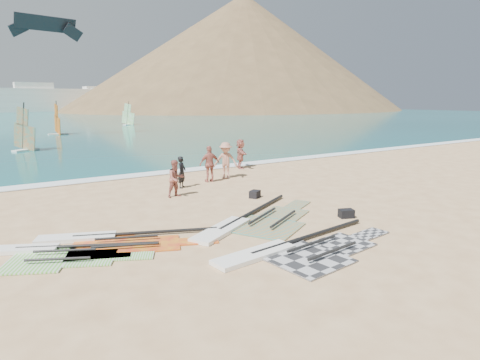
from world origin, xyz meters
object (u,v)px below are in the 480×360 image
rig_red (112,241)px  beachgoer_left (176,179)px  rig_orange (254,222)px  gear_bag_near (255,194)px  rig_green (50,254)px  gear_bag_far (346,213)px  beachgoer_mid (226,160)px  beachgoer_back (210,164)px  rig_grey (298,250)px  person_wetsuit (182,172)px  beachgoer_right (240,154)px

rig_red → beachgoer_left: 5.89m
rig_orange → beachgoer_left: beachgoer_left is taller
gear_bag_near → beachgoer_left: size_ratio=0.30×
rig_green → gear_bag_far: bearing=15.1°
beachgoer_mid → beachgoer_back: beachgoer_mid is taller
rig_orange → beachgoer_mid: (3.38, 7.40, 0.93)m
rig_grey → rig_red: size_ratio=1.16×
person_wetsuit → beachgoer_back: 1.89m
rig_red → rig_grey: bearing=-18.5°
rig_red → person_wetsuit: (5.03, 5.77, 0.71)m
beachgoer_right → beachgoer_mid: bearing=157.1°
person_wetsuit → beachgoer_left: bearing=-165.2°
rig_grey → rig_red: bearing=133.2°
rig_red → beachgoer_right: bearing=62.8°
rig_grey → gear_bag_near: size_ratio=12.13×
rig_green → beachgoer_mid: (9.71, 6.72, 0.93)m
gear_bag_far → beachgoer_left: size_ratio=0.31×
rig_green → rig_red: size_ratio=0.87×
gear_bag_near → beachgoer_mid: size_ratio=0.25×
rig_grey → gear_bag_near: (2.65, 5.80, 0.11)m
gear_bag_near → person_wetsuit: person_wetsuit is taller
rig_grey → rig_green: size_ratio=1.34×
rig_red → beachgoer_right: beachgoer_right is taller
rig_red → gear_bag_far: bearing=7.8°
gear_bag_far → person_wetsuit: (-2.78, 7.81, 0.61)m
gear_bag_near → beachgoer_right: (3.68, 6.70, 0.75)m
rig_orange → beachgoer_left: size_ratio=3.90×
gear_bag_near → rig_green: bearing=-164.8°
rig_orange → beachgoer_back: bearing=44.0°
gear_bag_far → beachgoer_back: beachgoer_back is taller
beachgoer_right → beachgoer_left: bearing=150.1°
gear_bag_near → beachgoer_back: size_ratio=0.27×
rig_grey → gear_bag_near: gear_bag_near is taller
beachgoer_right → gear_bag_near: bearing=175.4°
rig_green → beachgoer_back: 10.69m
person_wetsuit → beachgoer_mid: 3.10m
beachgoer_mid → beachgoer_back: 1.22m
rig_red → beachgoer_right: (10.47, 8.90, 0.86)m
beachgoer_left → gear_bag_near: bearing=-42.6°
gear_bag_far → person_wetsuit: size_ratio=0.33×
rig_red → gear_bag_near: bearing=40.4°
rig_red → gear_bag_far: size_ratio=10.17×
rig_orange → rig_red: bearing=141.8°
person_wetsuit → beachgoer_right: (5.44, 3.13, 0.15)m
rig_grey → rig_orange: (0.48, 2.81, 0.00)m
gear_bag_far → beachgoer_mid: 8.70m
rig_grey → rig_green: rig_grey is taller
rig_grey → beachgoer_back: (2.70, 9.87, 0.88)m
rig_red → gear_bag_near: size_ratio=10.43×
beachgoer_left → beachgoer_back: bearing=29.5°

